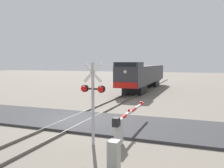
{
  "coord_description": "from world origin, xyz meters",
  "views": [
    {
      "loc": [
        7.52,
        -13.63,
        3.86
      ],
      "look_at": [
        0.87,
        4.33,
        2.11
      ],
      "focal_mm": 38.48,
      "sensor_mm": 36.0,
      "label": 1
    }
  ],
  "objects_px": {
    "locomotive": "(143,75)",
    "crossing_gate": "(123,123)",
    "crossing_signal": "(93,94)",
    "utility_cabinet": "(114,157)"
  },
  "relations": [
    {
      "from": "utility_cabinet",
      "to": "crossing_gate",
      "type": "bearing_deg",
      "value": 102.78
    },
    {
      "from": "crossing_gate",
      "to": "utility_cabinet",
      "type": "distance_m",
      "value": 3.64
    },
    {
      "from": "crossing_signal",
      "to": "crossing_gate",
      "type": "bearing_deg",
      "value": 45.75
    },
    {
      "from": "locomotive",
      "to": "utility_cabinet",
      "type": "height_order",
      "value": "locomotive"
    },
    {
      "from": "locomotive",
      "to": "crossing_signal",
      "type": "bearing_deg",
      "value": -82.86
    },
    {
      "from": "locomotive",
      "to": "crossing_signal",
      "type": "distance_m",
      "value": 23.26
    },
    {
      "from": "crossing_gate",
      "to": "utility_cabinet",
      "type": "bearing_deg",
      "value": -77.22
    },
    {
      "from": "locomotive",
      "to": "utility_cabinet",
      "type": "distance_m",
      "value": 25.98
    },
    {
      "from": "locomotive",
      "to": "utility_cabinet",
      "type": "relative_size",
      "value": 15.32
    },
    {
      "from": "locomotive",
      "to": "crossing_gate",
      "type": "xyz_separation_m",
      "value": [
        3.99,
        -21.95,
        -1.19
      ]
    }
  ]
}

